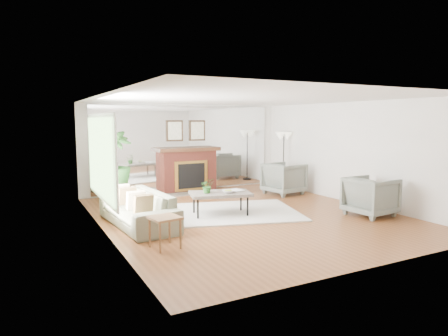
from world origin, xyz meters
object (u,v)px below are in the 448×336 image
armchair_front (371,196)px  potted_ficus (112,164)px  armchair_back (284,178)px  floor_lamp (284,141)px  side_table (165,222)px  coffee_table (220,194)px  fireplace (189,169)px  sofa (138,209)px

armchair_front → potted_ficus: potted_ficus is taller
armchair_back → floor_lamp: bearing=-43.2°
armchair_back → side_table: bearing=114.9°
coffee_table → fireplace: bearing=80.2°
coffee_table → armchair_back: (2.73, 1.46, -0.03)m
armchair_front → side_table: (-4.67, -0.07, 0.01)m
floor_lamp → side_table: bearing=-143.4°
potted_ficus → floor_lamp: size_ratio=1.11×
sofa → coffee_table: bearing=84.2°
coffee_table → side_table: (-1.78, -1.54, -0.04)m
sofa → potted_ficus: bearing=176.2°
coffee_table → floor_lamp: (3.23, 2.19, 0.98)m
armchair_front → side_table: armchair_front is taller
armchair_front → side_table: size_ratio=1.79×
fireplace → side_table: 5.15m
armchair_back → fireplace: bearing=45.4°
armchair_front → floor_lamp: 3.81m
sofa → armchair_back: armchair_back is taller
sofa → side_table: bearing=-4.2°
armchair_front → potted_ficus: size_ratio=0.49×
side_table → potted_ficus: 3.69m
side_table → sofa: bearing=90.4°
armchair_back → potted_ficus: potted_ficus is taller
floor_lamp → fireplace: bearing=162.2°
side_table → floor_lamp: size_ratio=0.31×
floor_lamp → coffee_table: bearing=-145.9°
side_table → potted_ficus: bearing=90.6°
sofa → floor_lamp: bearing=108.5°
sofa → armchair_front: (4.68, -1.51, 0.09)m
fireplace → armchair_back: 2.73m
fireplace → potted_ficus: size_ratio=1.09×
fireplace → sofa: fireplace is taller
armchair_back → floor_lamp: (0.50, 0.73, 1.01)m
armchair_front → floor_lamp: size_ratio=0.55×
sofa → potted_ficus: size_ratio=1.21×
fireplace → sofa: bearing=-127.6°
fireplace → armchair_front: 5.11m
coffee_table → potted_ficus: size_ratio=0.76×
sofa → potted_ficus: (-0.03, 2.07, 0.67)m
potted_ficus → armchair_back: bearing=-8.1°
side_table → armchair_front: bearing=0.9°
fireplace → coffee_table: size_ratio=1.44×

